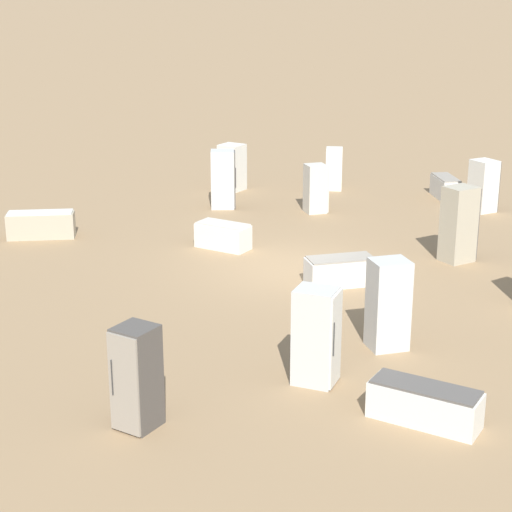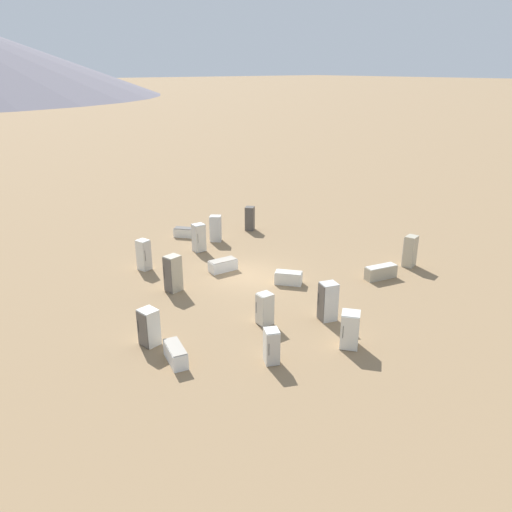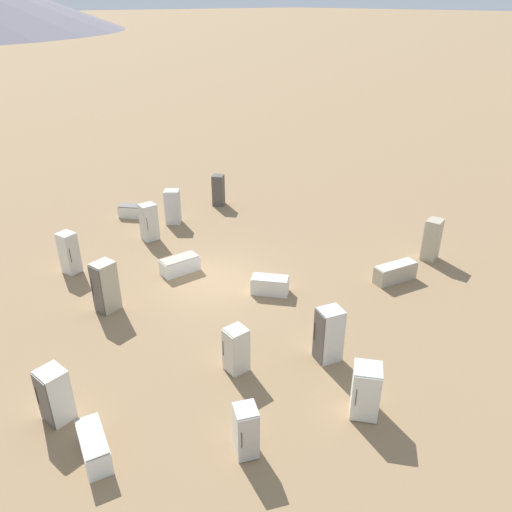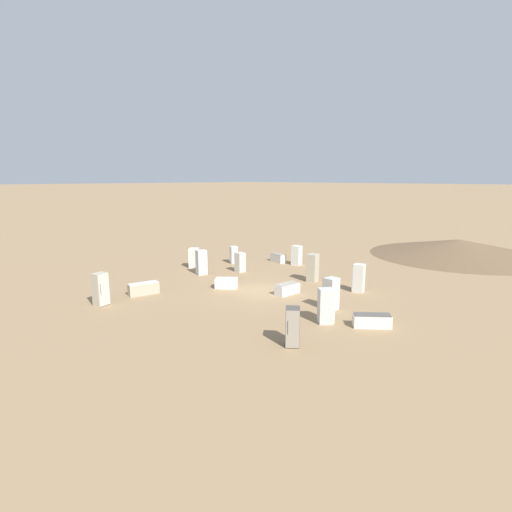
% 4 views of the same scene
% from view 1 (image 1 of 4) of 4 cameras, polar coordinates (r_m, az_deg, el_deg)
% --- Properties ---
extents(ground_plane, '(1000.00, 1000.00, 0.00)m').
position_cam_1_polar(ground_plane, '(21.20, 2.37, -0.85)').
color(ground_plane, '#937551').
extents(discarded_fridge_0, '(0.92, 0.83, 1.82)m').
position_cam_1_polar(discarded_fridge_0, '(26.83, -2.20, 5.13)').
color(discarded_fridge_0, silver).
rests_on(discarded_fridge_0, ground_plane).
extents(discarded_fridge_1, '(0.92, 1.61, 0.71)m').
position_cam_1_polar(discarded_fridge_1, '(28.86, 12.52, 4.48)').
color(discarded_fridge_1, white).
rests_on(discarded_fridge_1, ground_plane).
extents(discarded_fridge_2, '(0.89, 0.77, 1.93)m').
position_cam_1_polar(discarded_fridge_2, '(22.12, 13.39, 2.08)').
color(discarded_fridge_2, '#B2A88E').
rests_on(discarded_fridge_2, ground_plane).
extents(discarded_fridge_3, '(0.87, 0.86, 1.70)m').
position_cam_1_polar(discarded_fridge_3, '(13.64, -7.98, -8.03)').
color(discarded_fridge_3, '#4C4742').
rests_on(discarded_fridge_3, ground_plane).
extents(discarded_fridge_5, '(0.79, 0.81, 1.61)m').
position_cam_1_polar(discarded_fridge_5, '(27.34, 14.93, 4.54)').
color(discarded_fridge_5, silver).
rests_on(discarded_fridge_5, ground_plane).
extents(discarded_fridge_6, '(1.62, 1.76, 0.65)m').
position_cam_1_polar(discarded_fridge_6, '(14.12, 11.18, -9.67)').
color(discarded_fridge_6, silver).
rests_on(discarded_fridge_6, ground_plane).
extents(discarded_fridge_8, '(1.64, 0.82, 0.67)m').
position_cam_1_polar(discarded_fridge_8, '(20.07, 5.64, -1.01)').
color(discarded_fridge_8, white).
rests_on(discarded_fridge_8, ground_plane).
extents(discarded_fridge_9, '(1.91, 0.98, 0.75)m').
position_cam_1_polar(discarded_fridge_9, '(24.42, -14.14, 2.03)').
color(discarded_fridge_9, '#B2A88E').
rests_on(discarded_fridge_9, ground_plane).
extents(discarded_fridge_10, '(1.04, 1.04, 1.57)m').
position_cam_1_polar(discarded_fridge_10, '(29.26, -1.60, 5.93)').
color(discarded_fridge_10, silver).
rests_on(discarded_fridge_10, ground_plane).
extents(discarded_fridge_11, '(0.75, 0.71, 1.77)m').
position_cam_1_polar(discarded_fridge_11, '(16.57, 8.79, -3.19)').
color(discarded_fridge_11, silver).
rests_on(discarded_fridge_11, ground_plane).
extents(discarded_fridge_12, '(1.41, 1.52, 0.69)m').
position_cam_1_polar(discarded_fridge_12, '(22.77, -2.21, 1.36)').
color(discarded_fridge_12, silver).
rests_on(discarded_fridge_12, ground_plane).
extents(discarded_fridge_13, '(0.95, 0.93, 1.75)m').
position_cam_1_polar(discarded_fridge_13, '(14.98, 4.04, -5.37)').
color(discarded_fridge_13, silver).
rests_on(discarded_fridge_13, ground_plane).
extents(discarded_fridge_14, '(0.76, 0.80, 1.44)m').
position_cam_1_polar(discarded_fridge_14, '(29.45, 5.22, 5.82)').
color(discarded_fridge_14, silver).
rests_on(discarded_fridge_14, ground_plane).
extents(discarded_fridge_15, '(0.66, 0.63, 1.49)m').
position_cam_1_polar(discarded_fridge_15, '(26.38, 4.02, 4.51)').
color(discarded_fridge_15, beige).
rests_on(discarded_fridge_15, ground_plane).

